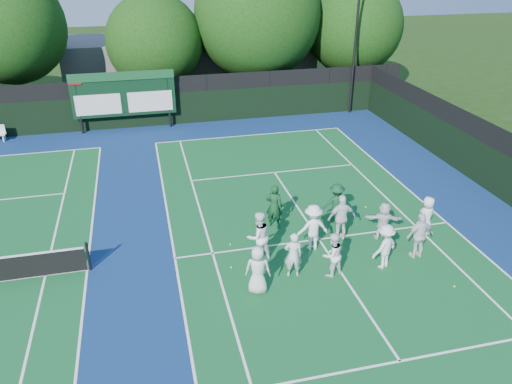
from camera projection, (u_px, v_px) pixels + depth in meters
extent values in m
plane|color=#19330E|center=(328.00, 254.00, 18.22)|extent=(120.00, 120.00, 0.00)
cube|color=navy|center=(160.00, 260.00, 17.83)|extent=(34.00, 32.00, 0.01)
cube|color=#115626|center=(319.00, 239.00, 19.08)|extent=(10.97, 23.77, 0.00)
cube|color=white|center=(250.00, 135.00, 29.42)|extent=(10.97, 0.08, 0.00)
cube|color=white|center=(175.00, 258.00, 17.93)|extent=(0.08, 23.77, 0.00)
cube|color=white|center=(447.00, 222.00, 20.23)|extent=(0.08, 23.77, 0.00)
cube|color=white|center=(213.00, 253.00, 18.22)|extent=(0.08, 23.77, 0.00)
cube|color=white|center=(416.00, 226.00, 19.94)|extent=(0.08, 23.77, 0.00)
cube|color=white|center=(400.00, 361.00, 13.52)|extent=(8.23, 0.08, 0.00)
cube|color=white|center=(275.00, 172.00, 24.65)|extent=(8.23, 0.08, 0.00)
cube|color=white|center=(319.00, 239.00, 19.08)|extent=(0.08, 12.80, 0.00)
cube|color=white|center=(87.00, 270.00, 17.30)|extent=(0.08, 23.77, 0.00)
cube|color=white|center=(45.00, 275.00, 17.01)|extent=(0.08, 23.77, 0.00)
cube|color=black|center=(143.00, 111.00, 30.43)|extent=(34.00, 0.08, 2.00)
cube|color=black|center=(140.00, 87.00, 29.76)|extent=(34.00, 0.05, 1.00)
cylinder|color=black|center=(79.00, 105.00, 29.00)|extent=(0.16, 0.16, 3.50)
cylinder|color=black|center=(169.00, 99.00, 30.08)|extent=(0.16, 0.16, 3.50)
cube|color=black|center=(124.00, 94.00, 29.34)|extent=(6.00, 0.15, 2.60)
cube|color=#144623|center=(121.00, 76.00, 28.76)|extent=(6.00, 0.05, 0.50)
cube|color=silver|center=(98.00, 105.00, 29.16)|extent=(2.60, 0.04, 1.20)
cube|color=silver|center=(150.00, 101.00, 29.79)|extent=(2.60, 0.04, 1.20)
cube|color=#9E0D11|center=(74.00, 80.00, 28.26)|extent=(0.70, 0.04, 0.50)
cube|color=slate|center=(191.00, 63.00, 37.78)|extent=(18.00, 6.00, 4.00)
cylinder|color=black|center=(356.00, 35.00, 31.21)|extent=(0.16, 0.16, 10.00)
cylinder|color=black|center=(88.00, 256.00, 17.09)|extent=(0.10, 0.10, 1.10)
cube|color=silver|center=(4.00, 138.00, 28.53)|extent=(0.09, 0.35, 0.40)
cylinder|color=black|center=(22.00, 94.00, 31.69)|extent=(0.44, 0.44, 3.12)
sphere|color=#10330B|center=(8.00, 27.00, 29.85)|extent=(6.82, 6.82, 6.82)
sphere|color=#10330B|center=(22.00, 37.00, 30.54)|extent=(4.77, 4.77, 4.77)
cylinder|color=black|center=(159.00, 94.00, 33.70)|extent=(0.44, 0.44, 2.13)
sphere|color=#10330B|center=(155.00, 42.00, 32.19)|extent=(6.21, 6.21, 6.21)
sphere|color=#10330B|center=(164.00, 50.00, 32.85)|extent=(4.35, 4.35, 4.35)
cylinder|color=black|center=(257.00, 83.00, 34.99)|extent=(0.44, 0.44, 2.74)
sphere|color=#10330B|center=(257.00, 15.00, 32.97)|extent=(8.43, 8.43, 8.43)
sphere|color=#10330B|center=(265.00, 27.00, 33.73)|extent=(5.90, 5.90, 5.90)
cylinder|color=black|center=(350.00, 79.00, 36.52)|extent=(0.44, 0.44, 2.45)
sphere|color=#10330B|center=(354.00, 26.00, 34.84)|extent=(6.75, 6.75, 6.75)
sphere|color=#10330B|center=(359.00, 35.00, 35.53)|extent=(4.72, 4.72, 4.72)
sphere|color=#D0E91B|center=(230.00, 244.00, 18.72)|extent=(0.07, 0.07, 0.07)
sphere|color=#D0E91B|center=(366.00, 207.00, 21.38)|extent=(0.07, 0.07, 0.07)
sphere|color=#D0E91B|center=(454.00, 286.00, 16.43)|extent=(0.07, 0.07, 0.07)
sphere|color=#D0E91B|center=(231.00, 267.00, 17.40)|extent=(0.07, 0.07, 0.07)
sphere|color=#D0E91B|center=(288.00, 213.00, 20.93)|extent=(0.07, 0.07, 0.07)
imported|color=silver|center=(258.00, 270.00, 15.89)|extent=(0.95, 0.76, 1.69)
imported|color=silver|center=(293.00, 255.00, 16.67)|extent=(0.66, 0.49, 1.67)
imported|color=white|center=(332.00, 255.00, 16.73)|extent=(0.93, 0.82, 1.61)
imported|color=silver|center=(385.00, 246.00, 17.13)|extent=(1.23, 1.00, 1.67)
imported|color=silver|center=(420.00, 236.00, 17.66)|extent=(1.06, 0.49, 1.77)
imported|color=white|center=(259.00, 236.00, 17.51)|extent=(1.07, 0.94, 1.88)
imported|color=white|center=(313.00, 227.00, 18.14)|extent=(1.16, 0.67, 1.80)
imported|color=white|center=(342.00, 218.00, 18.74)|extent=(1.09, 0.46, 1.85)
imported|color=silver|center=(383.00, 221.00, 18.84)|extent=(1.49, 0.91, 1.53)
imported|color=white|center=(427.00, 216.00, 19.09)|extent=(0.92, 0.76, 1.61)
imported|color=#103B1C|center=(274.00, 206.00, 19.60)|extent=(0.78, 0.67, 1.82)
imported|color=#103D22|center=(336.00, 203.00, 19.96)|extent=(1.17, 0.80, 1.68)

